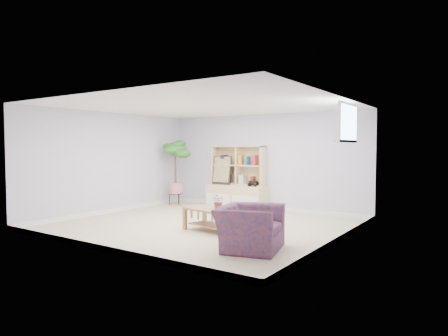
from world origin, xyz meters
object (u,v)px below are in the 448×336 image
Objects in this scene: storage_unit at (236,177)px; floor_tree at (176,173)px; coffee_table at (212,220)px; armchair at (250,225)px.

floor_tree is (-1.68, -0.44, 0.08)m from storage_unit.
floor_tree reaches higher than coffee_table.
coffee_table is (1.12, -2.61, -0.59)m from storage_unit.
floor_tree reaches higher than armchair.
coffee_table is 3.61m from floor_tree.
storage_unit is 1.56× the size of armchair.
storage_unit is at bearing 124.47° from coffee_table.
storage_unit is at bearing 14.66° from floor_tree.
storage_unit is 0.91× the size of floor_tree.
floor_tree is 5.04m from armchair.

